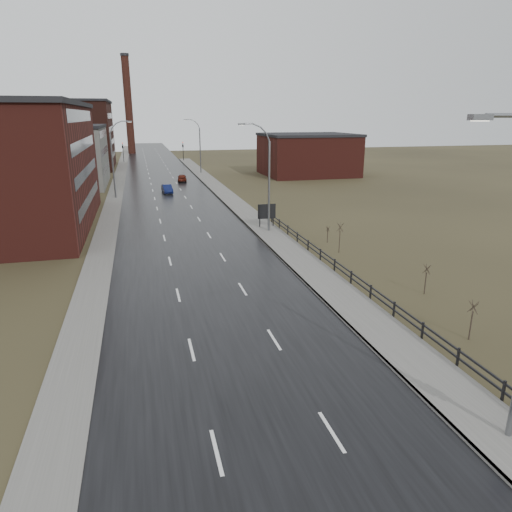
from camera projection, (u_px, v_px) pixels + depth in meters
road at (170, 198)px, 69.34m from camera, size 14.00×300.00×0.06m
sidewalk_right at (269, 234)px, 48.20m from camera, size 3.20×180.00×0.18m
curb_right at (256, 234)px, 47.84m from camera, size 0.16×180.00×0.18m
sidewalk_left at (114, 200)px, 67.39m from camera, size 2.40×260.00×0.12m
warehouse_mid at (58, 156)px, 80.21m from camera, size 16.32×20.40×10.50m
warehouse_far at (53, 135)px, 106.08m from camera, size 26.52×24.48×15.50m
building_right at (308, 154)px, 95.62m from camera, size 18.36×16.32×8.50m
smokestack at (128, 104)px, 146.71m from camera, size 2.70×2.70×30.70m
streetlight_right_mid at (266, 178)px, 47.41m from camera, size 3.36×0.28×11.35m
streetlight_left at (114, 159)px, 67.66m from camera, size 3.36×0.28×11.35m
streetlight_right_far at (199, 146)px, 97.42m from camera, size 3.36×0.28×11.35m
guardrail at (355, 279)px, 32.96m from camera, size 0.10×53.05×1.10m
shrub_c at (472, 319)px, 25.19m from camera, size 0.55×0.58×2.31m
shrub_d at (426, 279)px, 31.74m from camera, size 0.52×0.54×2.17m
shrub_e at (340, 237)px, 41.39m from camera, size 0.65×0.69×2.77m
shrub_f at (328, 234)px, 44.82m from camera, size 0.40×0.42×1.65m
billboard at (267, 212)px, 50.54m from camera, size 2.04×0.17×2.69m
traffic_light_left at (123, 145)px, 121.66m from camera, size 0.58×2.73×5.30m
traffic_light_right at (183, 144)px, 125.44m from camera, size 0.58×2.73×5.30m
car_near at (167, 189)px, 73.50m from camera, size 1.72×4.18×1.35m
car_far at (182, 178)px, 86.53m from camera, size 2.05×4.31×1.42m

